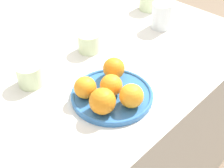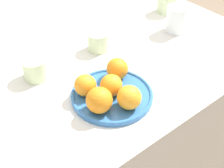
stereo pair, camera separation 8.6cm
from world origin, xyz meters
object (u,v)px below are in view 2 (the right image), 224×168
object	(u,v)px
fruit_platter	(112,95)
water_glass	(176,19)
orange_0	(111,85)
cup_2	(167,3)
orange_3	(117,69)
cup_1	(98,41)
orange_4	(99,100)
orange_2	(129,97)
cup_3	(35,69)
orange_1	(85,85)

from	to	relation	value
fruit_platter	water_glass	bearing A→B (deg)	18.88
orange_0	cup_2	world-z (taller)	cup_2
orange_0	orange_3	distance (m)	0.08
cup_1	orange_4	bearing A→B (deg)	-126.48
orange_4	orange_2	bearing A→B (deg)	-29.23
orange_0	water_glass	xyz separation A→B (m)	(0.42, 0.14, 0.01)
orange_0	water_glass	world-z (taller)	water_glass
fruit_platter	cup_1	distance (m)	0.26
orange_4	water_glass	distance (m)	0.52
orange_0	cup_1	world-z (taller)	orange_0
water_glass	cup_3	xyz separation A→B (m)	(-0.55, 0.07, -0.02)
cup_1	orange_2	bearing A→B (deg)	-111.86
orange_4	cup_3	bearing A→B (deg)	102.84
cup_2	orange_4	bearing A→B (deg)	-152.32
fruit_platter	cup_1	world-z (taller)	cup_1
cup_3	orange_4	bearing A→B (deg)	-77.16
orange_3	cup_1	distance (m)	0.19
orange_1	cup_1	xyz separation A→B (m)	(0.18, 0.18, -0.01)
orange_3	water_glass	bearing A→B (deg)	14.57
orange_3	cup_3	size ratio (longest dim) A/B	0.85
orange_2	cup_3	bearing A→B (deg)	113.81
orange_3	fruit_platter	bearing A→B (deg)	-140.35
orange_1	orange_4	xyz separation A→B (m)	(-0.01, -0.08, 0.00)
orange_1	orange_2	world-z (taller)	orange_2
orange_4	orange_3	bearing A→B (deg)	31.97
orange_0	orange_2	xyz separation A→B (m)	(0.00, -0.07, 0.00)
fruit_platter	cup_2	bearing A→B (deg)	28.20
orange_1	orange_0	bearing A→B (deg)	-39.09
orange_0	orange_1	size ratio (longest dim) A/B	1.00
cup_2	orange_3	bearing A→B (deg)	-153.59
fruit_platter	orange_3	distance (m)	0.09
water_glass	cup_3	distance (m)	0.55
water_glass	cup_2	world-z (taller)	water_glass
fruit_platter	cup_3	xyz separation A→B (m)	(-0.12, 0.22, 0.02)
cup_2	orange_2	bearing A→B (deg)	-146.03
orange_1	cup_2	size ratio (longest dim) A/B	0.76
cup_1	cup_3	world-z (taller)	cup_3
fruit_platter	orange_1	size ratio (longest dim) A/B	3.74
cup_1	cup_2	size ratio (longest dim) A/B	0.91
orange_1	orange_2	size ratio (longest dim) A/B	0.95
orange_0	cup_1	distance (m)	0.25
orange_2	water_glass	bearing A→B (deg)	26.91
water_glass	fruit_platter	bearing A→B (deg)	-161.12
fruit_platter	orange_3	world-z (taller)	orange_3
orange_1	orange_3	bearing A→B (deg)	1.05
orange_1	cup_3	distance (m)	0.18
orange_3	water_glass	xyz separation A→B (m)	(0.36, 0.09, 0.00)
orange_3	cup_3	world-z (taller)	orange_3
orange_3	orange_4	size ratio (longest dim) A/B	0.91
cup_1	cup_2	bearing A→B (deg)	7.34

